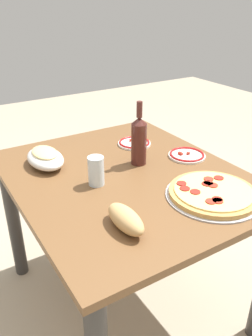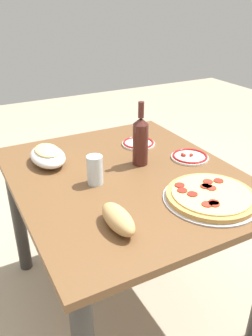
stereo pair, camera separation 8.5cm
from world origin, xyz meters
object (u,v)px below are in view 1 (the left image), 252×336
wine_bottle (139,140)px  side_plate_near (134,143)px  water_glass (96,171)px  baked_pasta_dish (45,157)px  pepperoni_pizza (213,193)px  bread_loaf (126,219)px  side_plate_far (187,155)px  dining_table (126,200)px

wine_bottle → side_plate_near: size_ratio=1.72×
wine_bottle → water_glass: wine_bottle is taller
baked_pasta_dish → pepperoni_pizza: bearing=37.2°
pepperoni_pizza → side_plate_near: (-0.59, 0.02, -0.01)m
bread_loaf → water_glass: bearing=170.3°
pepperoni_pizza → wine_bottle: wine_bottle is taller
wine_bottle → side_plate_near: 0.25m
side_plate_far → bread_loaf: bearing=-59.1°
baked_pasta_dish → side_plate_near: size_ratio=1.42×
dining_table → side_plate_far: 0.37m
baked_pasta_dish → side_plate_far: baked_pasta_dish is taller
side_plate_near → bread_loaf: (0.58, -0.41, 0.03)m
dining_table → bread_loaf: 0.42m
dining_table → baked_pasta_dish: size_ratio=4.60×
dining_table → baked_pasta_dish: 0.41m
pepperoni_pizza → baked_pasta_dish: (-0.60, -0.45, 0.03)m
pepperoni_pizza → water_glass: (-0.32, -0.34, 0.05)m
dining_table → water_glass: bearing=-86.0°
dining_table → side_plate_far: size_ratio=6.26×
water_glass → side_plate_near: bearing=126.8°
baked_pasta_dish → bread_loaf: bearing=6.0°
dining_table → wine_bottle: wine_bottle is taller
baked_pasta_dish → bread_loaf: size_ratio=1.28×
dining_table → baked_pasta_dish: baked_pasta_dish is taller
pepperoni_pizza → side_plate_far: (-0.33, 0.16, -0.01)m
wine_bottle → pepperoni_pizza: bearing=11.7°
baked_pasta_dish → side_plate_near: (0.01, 0.47, -0.03)m
water_glass → bread_loaf: (0.32, -0.05, -0.03)m
wine_bottle → bread_loaf: (0.39, -0.31, -0.08)m
pepperoni_pizza → wine_bottle: 0.41m
water_glass → side_plate_far: (-0.01, 0.49, -0.05)m
pepperoni_pizza → side_plate_far: bearing=154.9°
water_glass → side_plate_near: (-0.27, 0.36, -0.05)m
baked_pasta_dish → bread_loaf: baked_pasta_dish is taller
pepperoni_pizza → side_plate_near: size_ratio=2.15×
dining_table → side_plate_near: (-0.26, 0.21, 0.14)m
side_plate_far → bread_loaf: bread_loaf is taller
pepperoni_pizza → water_glass: water_glass is taller
water_glass → bread_loaf: size_ratio=0.65×
wine_bottle → baked_pasta_dish: bearing=-118.6°
dining_table → water_glass: water_glass is taller
side_plate_near → side_plate_far: size_ratio=0.96×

